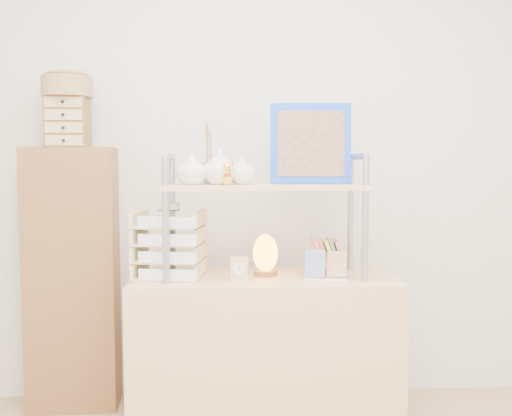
{
  "coord_description": "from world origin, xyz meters",
  "views": [
    {
      "loc": [
        -0.16,
        -1.38,
        1.26
      ],
      "look_at": [
        -0.04,
        1.2,
        1.07
      ],
      "focal_mm": 40.0,
      "sensor_mm": 36.0,
      "label": 1
    }
  ],
  "objects": [
    {
      "name": "room_shell",
      "position": [
        0.0,
        0.39,
        1.69
      ],
      "size": [
        3.42,
        3.41,
        2.61
      ],
      "color": "silver",
      "rests_on": "ground"
    },
    {
      "name": "cabinet",
      "position": [
        -0.97,
        1.57,
        0.68
      ],
      "size": [
        0.46,
        0.26,
        1.35
      ],
      "primitive_type": "cube",
      "rotation": [
        0.0,
        0.0,
        0.04
      ],
      "color": "brown",
      "rests_on": "ground"
    },
    {
      "name": "desk_clock",
      "position": [
        -0.12,
        1.09,
        0.8
      ],
      "size": [
        0.08,
        0.04,
        0.11
      ],
      "color": "tan",
      "rests_on": "desk"
    },
    {
      "name": "desk",
      "position": [
        0.0,
        1.2,
        0.38
      ],
      "size": [
        1.2,
        0.5,
        0.75
      ],
      "primitive_type": "cube",
      "color": "tan",
      "rests_on": "ground"
    },
    {
      "name": "hutch",
      "position": [
        -0.04,
        1.21,
        1.19
      ],
      "size": [
        0.9,
        0.34,
        0.8
      ],
      "color": "#9399A0",
      "rests_on": "desk"
    },
    {
      "name": "postcard_stand",
      "position": [
        0.27,
        1.11,
        0.79
      ],
      "size": [
        0.2,
        0.1,
        0.14
      ],
      "color": "white",
      "rests_on": "desk"
    },
    {
      "name": "drawer_chest",
      "position": [
        -0.97,
        1.55,
        1.48
      ],
      "size": [
        0.2,
        0.16,
        0.25
      ],
      "color": "brown",
      "rests_on": "cabinet"
    },
    {
      "name": "letter_tray",
      "position": [
        -0.43,
        1.2,
        0.89
      ],
      "size": [
        0.31,
        0.3,
        0.34
      ],
      "color": "#DCB684",
      "rests_on": "desk"
    },
    {
      "name": "woven_basket",
      "position": [
        -0.97,
        1.55,
        1.65
      ],
      "size": [
        0.25,
        0.25,
        0.1
      ],
      "primitive_type": "cylinder",
      "color": "olive",
      "rests_on": "drawer_chest"
    },
    {
      "name": "salt_lamp",
      "position": [
        0.01,
        1.23,
        0.85
      ],
      "size": [
        0.13,
        0.12,
        0.19
      ],
      "color": "brown",
      "rests_on": "desk"
    }
  ]
}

